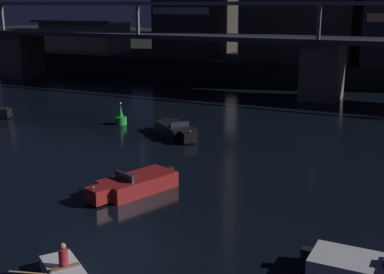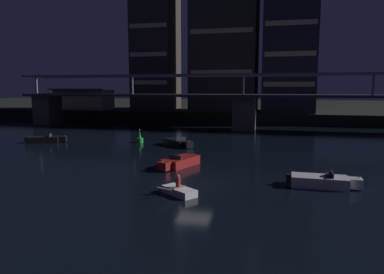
{
  "view_description": "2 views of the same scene",
  "coord_description": "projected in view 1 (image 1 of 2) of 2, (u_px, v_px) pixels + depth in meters",
  "views": [
    {
      "loc": [
        10.26,
        -14.93,
        9.13
      ],
      "look_at": [
        -3.32,
        13.61,
        1.02
      ],
      "focal_mm": 48.57,
      "sensor_mm": 36.0,
      "label": 1
    },
    {
      "loc": [
        6.02,
        -24.89,
        7.15
      ],
      "look_at": [
        -2.18,
        8.16,
        2.43
      ],
      "focal_mm": 33.55,
      "sensor_mm": 36.0,
      "label": 2
    }
  ],
  "objects": [
    {
      "name": "waterfront_pavilion",
      "position": [
        84.0,
        37.0,
        76.19
      ],
      "size": [
        12.4,
        7.4,
        4.7
      ],
      "color": "#B2AD9E",
      "rests_on": "far_riverbank"
    },
    {
      "name": "channel_buoy",
      "position": [
        121.0,
        118.0,
        40.47
      ],
      "size": [
        0.9,
        0.9,
        1.76
      ],
      "color": "green",
      "rests_on": "ground"
    },
    {
      "name": "ground_plane",
      "position": [
        117.0,
        253.0,
        19.6
      ],
      "size": [
        400.0,
        400.0,
        0.0
      ],
      "primitive_type": "plane",
      "color": "black"
    },
    {
      "name": "speedboat_near_right",
      "position": [
        134.0,
        184.0,
        25.84
      ],
      "size": [
        3.0,
        5.12,
        1.16
      ],
      "color": "maroon",
      "rests_on": "ground"
    },
    {
      "name": "far_riverbank",
      "position": [
        378.0,
        50.0,
        93.06
      ],
      "size": [
        240.0,
        80.0,
        2.2
      ],
      "primitive_type": "cube",
      "color": "black",
      "rests_on": "ground"
    },
    {
      "name": "river_bridge",
      "position": [
        323.0,
        54.0,
        50.25
      ],
      "size": [
        82.49,
        6.4,
        9.38
      ],
      "color": "#605B51",
      "rests_on": "ground"
    },
    {
      "name": "speedboat_mid_left",
      "position": [
        176.0,
        130.0,
        36.92
      ],
      "size": [
        4.54,
        4.21,
        1.16
      ],
      "color": "black",
      "rests_on": "ground"
    },
    {
      "name": "speedboat_mid_center",
      "position": [
        377.0,
        273.0,
        17.3
      ],
      "size": [
        5.2,
        1.88,
        1.16
      ],
      "color": "silver",
      "rests_on": "ground"
    },
    {
      "name": "dinghy_with_paddler",
      "position": [
        65.0,
        273.0,
        17.58
      ],
      "size": [
        2.76,
        2.69,
        1.36
      ],
      "color": "silver",
      "rests_on": "ground"
    }
  ]
}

